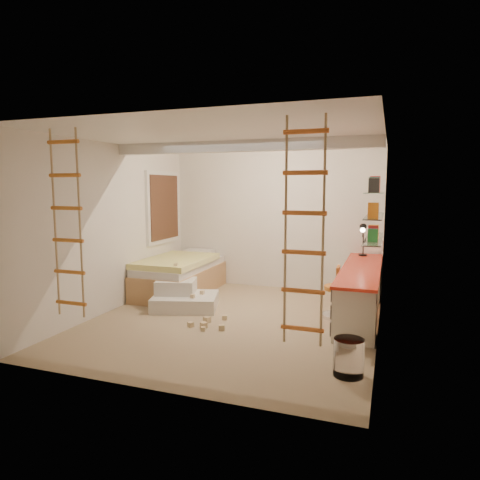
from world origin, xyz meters
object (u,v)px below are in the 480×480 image
at_px(bed, 181,275).
at_px(desk, 360,290).
at_px(swivel_chair, 337,299).
at_px(play_platform, 183,297).

bearing_deg(bed, desk, -6.49).
relative_size(swivel_chair, play_platform, 0.65).
distance_m(desk, bed, 3.22).
height_order(desk, swivel_chair, swivel_chair).
relative_size(desk, bed, 1.40).
bearing_deg(bed, play_platform, -60.79).
height_order(bed, play_platform, bed).
distance_m(bed, swivel_chair, 2.93).
xyz_separation_m(swivel_chair, play_platform, (-2.40, -0.32, -0.11)).
bearing_deg(bed, swivel_chair, -10.62).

